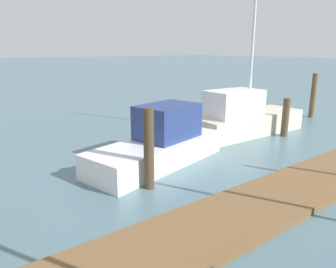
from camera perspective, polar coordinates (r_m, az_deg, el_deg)
ground_plane at (r=17.39m, az=-24.75°, el=0.52°), size 300.00×300.00×0.00m
floating_dock at (r=9.43m, az=20.07°, el=-9.84°), size 14.79×2.00×0.18m
dock_piling_0 at (r=15.56m, az=20.08°, el=2.77°), size 0.32×0.32×1.75m
dock_piling_1 at (r=9.02m, az=-3.41°, el=-2.71°), size 0.29×0.29×2.34m
dock_piling_3 at (r=20.58m, az=24.32°, el=6.22°), size 0.31×0.31×2.55m
moored_boat_1 at (r=15.46m, az=13.27°, el=2.96°), size 5.93×2.13×7.98m
moored_boat_4 at (r=11.18m, az=-1.40°, el=-1.54°), size 5.59×3.03×2.02m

